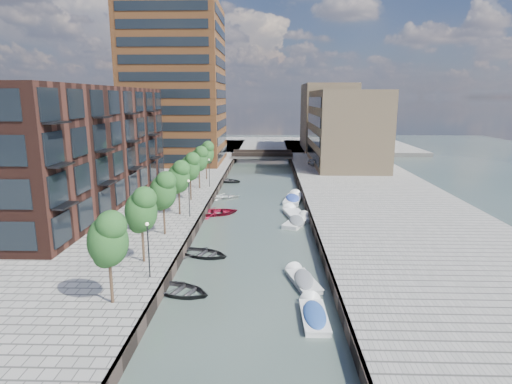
{
  "coord_description": "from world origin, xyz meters",
  "views": [
    {
      "loc": [
        1.37,
        -20.76,
        13.76
      ],
      "look_at": [
        0.0,
        25.45,
        3.5
      ],
      "focal_mm": 30.0,
      "sensor_mm": 36.0,
      "label": 1
    }
  ],
  "objects_px": {
    "tree_6": "(206,152)",
    "car": "(313,162)",
    "motorboat_4": "(298,222)",
    "tree_3": "(178,176)",
    "tree_1": "(141,209)",
    "sloop_0": "(181,294)",
    "sloop_1": "(204,256)",
    "tree_2": "(163,190)",
    "motorboat_2": "(294,215)",
    "motorboat_3": "(293,199)",
    "tree_0": "(108,238)",
    "motorboat_0": "(314,314)",
    "motorboat_1": "(302,279)",
    "tree_5": "(199,158)",
    "tree_4": "(190,166)",
    "sloop_2": "(217,214)",
    "bridge": "(262,155)",
    "sloop_3": "(225,198)"
  },
  "relations": [
    {
      "from": "sloop_0",
      "to": "motorboat_1",
      "type": "distance_m",
      "value": 9.14
    },
    {
      "from": "tree_6",
      "to": "sloop_0",
      "type": "bearing_deg",
      "value": -84.65
    },
    {
      "from": "tree_4",
      "to": "sloop_2",
      "type": "relative_size",
      "value": 1.16
    },
    {
      "from": "motorboat_0",
      "to": "car",
      "type": "relative_size",
      "value": 1.3
    },
    {
      "from": "sloop_1",
      "to": "motorboat_3",
      "type": "relative_size",
      "value": 0.75
    },
    {
      "from": "sloop_0",
      "to": "sloop_1",
      "type": "distance_m",
      "value": 7.46
    },
    {
      "from": "motorboat_0",
      "to": "motorboat_3",
      "type": "bearing_deg",
      "value": 89.22
    },
    {
      "from": "tree_6",
      "to": "car",
      "type": "xyz_separation_m",
      "value": [
        18.42,
        14.88,
        -3.71
      ]
    },
    {
      "from": "sloop_1",
      "to": "motorboat_1",
      "type": "distance_m",
      "value": 9.71
    },
    {
      "from": "tree_1",
      "to": "tree_5",
      "type": "height_order",
      "value": "same"
    },
    {
      "from": "tree_1",
      "to": "tree_3",
      "type": "height_order",
      "value": "same"
    },
    {
      "from": "bridge",
      "to": "tree_4",
      "type": "distance_m",
      "value": 41.08
    },
    {
      "from": "motorboat_4",
      "to": "motorboat_0",
      "type": "bearing_deg",
      "value": -91.02
    },
    {
      "from": "tree_1",
      "to": "sloop_1",
      "type": "relative_size",
      "value": 1.32
    },
    {
      "from": "tree_1",
      "to": "motorboat_4",
      "type": "distance_m",
      "value": 20.04
    },
    {
      "from": "motorboat_4",
      "to": "car",
      "type": "relative_size",
      "value": 1.52
    },
    {
      "from": "tree_3",
      "to": "sloop_3",
      "type": "relative_size",
      "value": 1.43
    },
    {
      "from": "motorboat_1",
      "to": "tree_6",
      "type": "bearing_deg",
      "value": 108.94
    },
    {
      "from": "sloop_0",
      "to": "sloop_2",
      "type": "distance_m",
      "value": 21.2
    },
    {
      "from": "tree_0",
      "to": "tree_6",
      "type": "height_order",
      "value": "same"
    },
    {
      "from": "tree_4",
      "to": "motorboat_1",
      "type": "bearing_deg",
      "value": -60.81
    },
    {
      "from": "motorboat_4",
      "to": "motorboat_1",
      "type": "bearing_deg",
      "value": -92.7
    },
    {
      "from": "bridge",
      "to": "tree_3",
      "type": "height_order",
      "value": "tree_3"
    },
    {
      "from": "tree_3",
      "to": "sloop_1",
      "type": "xyz_separation_m",
      "value": [
        4.23,
        -10.16,
        -5.31
      ]
    },
    {
      "from": "motorboat_0",
      "to": "motorboat_2",
      "type": "relative_size",
      "value": 0.79
    },
    {
      "from": "tree_1",
      "to": "car",
      "type": "distance_m",
      "value": 53.3
    },
    {
      "from": "sloop_1",
      "to": "car",
      "type": "xyz_separation_m",
      "value": [
        14.19,
        46.04,
        1.6
      ]
    },
    {
      "from": "tree_3",
      "to": "tree_2",
      "type": "bearing_deg",
      "value": -90.0
    },
    {
      "from": "bridge",
      "to": "tree_2",
      "type": "relative_size",
      "value": 2.18
    },
    {
      "from": "motorboat_3",
      "to": "motorboat_1",
      "type": "bearing_deg",
      "value": -91.72
    },
    {
      "from": "motorboat_4",
      "to": "tree_3",
      "type": "bearing_deg",
      "value": -179.11
    },
    {
      "from": "sloop_0",
      "to": "motorboat_3",
      "type": "height_order",
      "value": "motorboat_3"
    },
    {
      "from": "tree_3",
      "to": "sloop_0",
      "type": "xyz_separation_m",
      "value": [
        3.61,
        -17.6,
        -5.31
      ]
    },
    {
      "from": "tree_1",
      "to": "motorboat_1",
      "type": "bearing_deg",
      "value": -5.97
    },
    {
      "from": "tree_5",
      "to": "sloop_0",
      "type": "bearing_deg",
      "value": -83.47
    },
    {
      "from": "tree_4",
      "to": "tree_6",
      "type": "relative_size",
      "value": 1.0
    },
    {
      "from": "tree_5",
      "to": "sloop_3",
      "type": "xyz_separation_m",
      "value": [
        3.77,
        -1.92,
        -5.31
      ]
    },
    {
      "from": "tree_1",
      "to": "tree_2",
      "type": "relative_size",
      "value": 1.0
    },
    {
      "from": "motorboat_3",
      "to": "bridge",
      "type": "bearing_deg",
      "value": 97.49
    },
    {
      "from": "motorboat_3",
      "to": "tree_1",
      "type": "bearing_deg",
      "value": -118.03
    },
    {
      "from": "tree_2",
      "to": "car",
      "type": "height_order",
      "value": "tree_2"
    },
    {
      "from": "motorboat_3",
      "to": "tree_0",
      "type": "bearing_deg",
      "value": -112.56
    },
    {
      "from": "tree_2",
      "to": "motorboat_0",
      "type": "height_order",
      "value": "tree_2"
    },
    {
      "from": "tree_2",
      "to": "motorboat_1",
      "type": "relative_size",
      "value": 1.24
    },
    {
      "from": "motorboat_2",
      "to": "motorboat_3",
      "type": "xyz_separation_m",
      "value": [
        0.29,
        7.54,
        0.13
      ]
    },
    {
      "from": "tree_5",
      "to": "tree_6",
      "type": "height_order",
      "value": "same"
    },
    {
      "from": "car",
      "to": "motorboat_3",
      "type": "bearing_deg",
      "value": -111.53
    },
    {
      "from": "tree_6",
      "to": "sloop_2",
      "type": "bearing_deg",
      "value": -77.89
    },
    {
      "from": "sloop_0",
      "to": "motorboat_2",
      "type": "bearing_deg",
      "value": -1.68
    },
    {
      "from": "tree_4",
      "to": "motorboat_3",
      "type": "distance_m",
      "value": 14.71
    }
  ]
}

